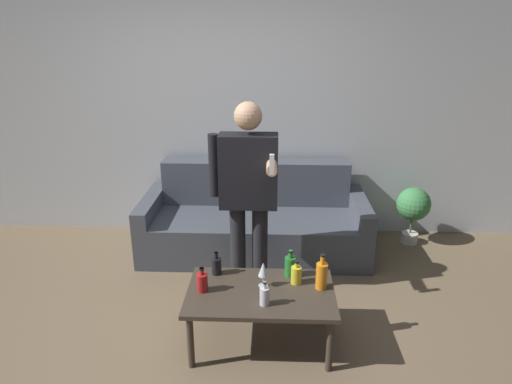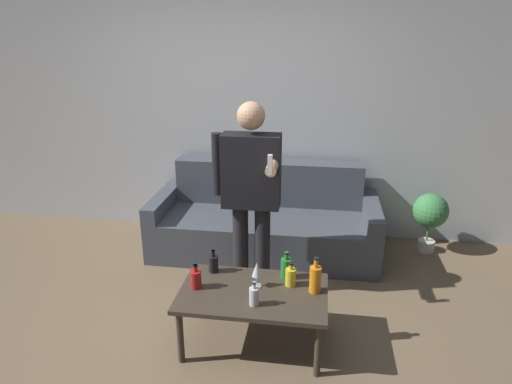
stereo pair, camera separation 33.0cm
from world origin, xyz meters
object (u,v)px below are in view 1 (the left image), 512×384
at_px(coffee_table, 261,297).
at_px(bottle_orange, 202,282).
at_px(couch, 255,221).
at_px(person_standing_front, 248,188).

relative_size(coffee_table, bottle_orange, 5.75).
relative_size(couch, coffee_table, 2.16).
distance_m(coffee_table, person_standing_front, 0.86).
height_order(couch, person_standing_front, person_standing_front).
bearing_deg(person_standing_front, coffee_table, -79.60).
height_order(couch, coffee_table, couch).
bearing_deg(bottle_orange, coffee_table, 1.46).
distance_m(couch, person_standing_front, 1.01).
distance_m(bottle_orange, person_standing_front, 0.84).
xyz_separation_m(coffee_table, person_standing_front, (-0.12, 0.66, 0.54)).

